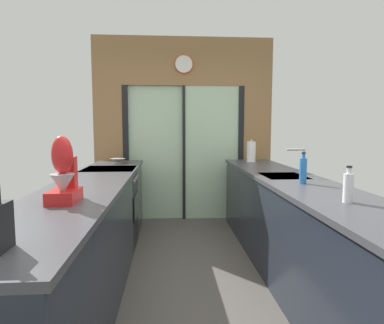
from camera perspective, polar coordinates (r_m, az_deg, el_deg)
The scene contains 11 objects.
ground_plane at distance 3.51m, azimuth 0.09°, elevation -17.57°, with size 5.04×7.60×0.02m, color #4C4742.
back_wall_unit at distance 5.02m, azimuth -1.41°, elevation 7.46°, with size 2.64×0.12×2.70m.
left_counter_run at distance 2.97m, azimuth -17.43°, elevation -12.49°, with size 0.62×3.80×0.92m.
right_counter_run at distance 3.26m, azimuth 16.95°, elevation -10.84°, with size 0.62×3.80×0.92m.
sink_faucet at distance 3.43m, azimuth 18.08°, elevation 0.74°, with size 0.19×0.02×0.27m.
oven_range at distance 4.03m, azimuth -13.72°, elevation -7.65°, with size 0.60×0.60×0.92m.
mixing_bowl at distance 4.45m, azimuth -12.54°, elevation 0.20°, with size 0.20×0.20×0.07m.
stand_mixer at distance 2.25m, azimuth -21.04°, elevation -2.39°, with size 0.17×0.27×0.42m.
soap_bottle_near at distance 2.31m, azimuth 25.12°, elevation -3.90°, with size 0.06×0.06×0.23m.
soap_bottle_far at distance 2.94m, azimuth 18.43°, elevation -1.34°, with size 0.06×0.06×0.26m.
paper_towel_roll at distance 4.61m, azimuth 10.06°, elevation 1.71°, with size 0.13×0.13×0.31m.
Camera 1 is at (-0.23, -2.61, 1.39)m, focal length 31.26 mm.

